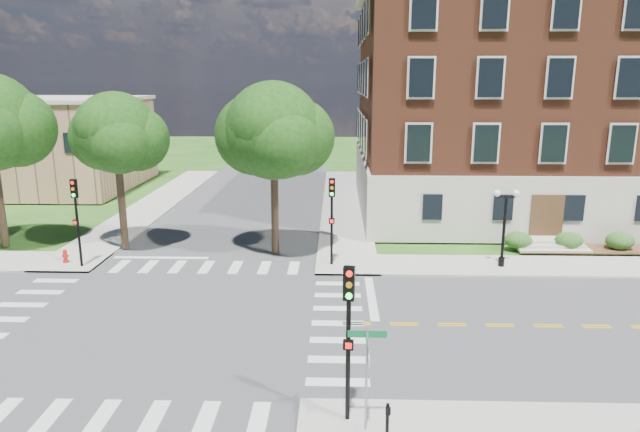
{
  "coord_description": "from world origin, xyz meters",
  "views": [
    {
      "loc": [
        7.11,
        -22.31,
        10.04
      ],
      "look_at": [
        6.27,
        6.13,
        3.2
      ],
      "focal_mm": 32.0,
      "sensor_mm": 36.0,
      "label": 1
    }
  ],
  "objects_px": {
    "traffic_signal_ne": "(332,210)",
    "street_sign_pole": "(367,361)",
    "traffic_signal_se": "(348,324)",
    "fire_hydrant": "(65,256)",
    "twin_lamp_west": "(504,223)",
    "push_button_post": "(387,421)",
    "traffic_signal_nw": "(76,211)"
  },
  "relations": [
    {
      "from": "traffic_signal_ne",
      "to": "twin_lamp_west",
      "type": "height_order",
      "value": "traffic_signal_ne"
    },
    {
      "from": "twin_lamp_west",
      "to": "street_sign_pole",
      "type": "xyz_separation_m",
      "value": [
        -8.11,
        -15.15,
        -0.21
      ]
    },
    {
      "from": "traffic_signal_se",
      "to": "traffic_signal_ne",
      "type": "xyz_separation_m",
      "value": [
        -0.62,
        14.68,
        0.0
      ]
    },
    {
      "from": "street_sign_pole",
      "to": "push_button_post",
      "type": "bearing_deg",
      "value": -47.41
    },
    {
      "from": "street_sign_pole",
      "to": "twin_lamp_west",
      "type": "bearing_deg",
      "value": 61.82
    },
    {
      "from": "twin_lamp_west",
      "to": "fire_hydrant",
      "type": "xyz_separation_m",
      "value": [
        -24.05,
        -0.07,
        -2.06
      ]
    },
    {
      "from": "twin_lamp_west",
      "to": "fire_hydrant",
      "type": "distance_m",
      "value": 24.14
    },
    {
      "from": "traffic_signal_se",
      "to": "twin_lamp_west",
      "type": "bearing_deg",
      "value": 59.45
    },
    {
      "from": "traffic_signal_nw",
      "to": "twin_lamp_west",
      "type": "height_order",
      "value": "traffic_signal_nw"
    },
    {
      "from": "traffic_signal_se",
      "to": "push_button_post",
      "type": "bearing_deg",
      "value": -45.83
    },
    {
      "from": "push_button_post",
      "to": "fire_hydrant",
      "type": "relative_size",
      "value": 1.6
    },
    {
      "from": "traffic_signal_ne",
      "to": "fire_hydrant",
      "type": "distance_m",
      "value": 15.04
    },
    {
      "from": "traffic_signal_nw",
      "to": "push_button_post",
      "type": "bearing_deg",
      "value": -44.53
    },
    {
      "from": "twin_lamp_west",
      "to": "street_sign_pole",
      "type": "relative_size",
      "value": 1.36
    },
    {
      "from": "street_sign_pole",
      "to": "traffic_signal_se",
      "type": "bearing_deg",
      "value": 135.96
    },
    {
      "from": "traffic_signal_ne",
      "to": "traffic_signal_nw",
      "type": "relative_size",
      "value": 1.0
    },
    {
      "from": "twin_lamp_west",
      "to": "street_sign_pole",
      "type": "distance_m",
      "value": 17.18
    },
    {
      "from": "street_sign_pole",
      "to": "push_button_post",
      "type": "relative_size",
      "value": 2.58
    },
    {
      "from": "street_sign_pole",
      "to": "fire_hydrant",
      "type": "xyz_separation_m",
      "value": [
        -15.94,
        15.08,
        -1.84
      ]
    },
    {
      "from": "traffic_signal_se",
      "to": "push_button_post",
      "type": "distance_m",
      "value": 2.85
    },
    {
      "from": "traffic_signal_ne",
      "to": "push_button_post",
      "type": "bearing_deg",
      "value": -83.83
    },
    {
      "from": "push_button_post",
      "to": "fire_hydrant",
      "type": "distance_m",
      "value": 22.77
    },
    {
      "from": "street_sign_pole",
      "to": "fire_hydrant",
      "type": "relative_size",
      "value": 4.13
    },
    {
      "from": "traffic_signal_ne",
      "to": "push_button_post",
      "type": "height_order",
      "value": "traffic_signal_ne"
    },
    {
      "from": "traffic_signal_se",
      "to": "street_sign_pole",
      "type": "bearing_deg",
      "value": -44.04
    },
    {
      "from": "push_button_post",
      "to": "traffic_signal_ne",
      "type": "bearing_deg",
      "value": 96.17
    },
    {
      "from": "traffic_signal_se",
      "to": "traffic_signal_nw",
      "type": "bearing_deg",
      "value": 135.58
    },
    {
      "from": "traffic_signal_se",
      "to": "fire_hydrant",
      "type": "relative_size",
      "value": 6.4
    },
    {
      "from": "traffic_signal_ne",
      "to": "street_sign_pole",
      "type": "height_order",
      "value": "traffic_signal_ne"
    },
    {
      "from": "twin_lamp_west",
      "to": "street_sign_pole",
      "type": "height_order",
      "value": "twin_lamp_west"
    },
    {
      "from": "traffic_signal_se",
      "to": "street_sign_pole",
      "type": "height_order",
      "value": "traffic_signal_se"
    },
    {
      "from": "fire_hydrant",
      "to": "twin_lamp_west",
      "type": "bearing_deg",
      "value": 0.16
    }
  ]
}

